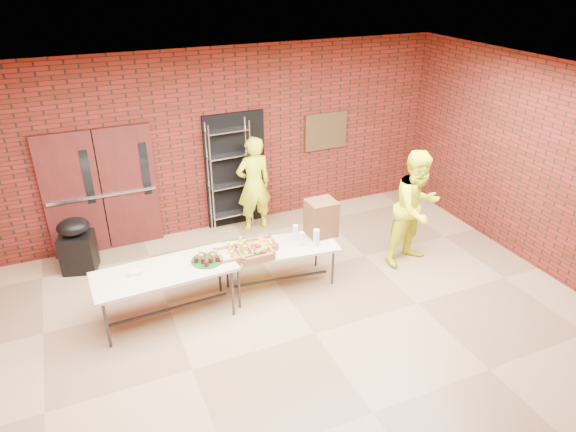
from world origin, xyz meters
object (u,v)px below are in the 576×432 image
object	(u,v)px
coffee_dispenser	(321,218)
volunteer_woman	(254,184)
table_left	(165,274)
covered_grill	(77,245)
table_right	(280,250)
volunteer_man	(416,208)
wire_rack	(230,176)

from	to	relation	value
coffee_dispenser	volunteer_woman	size ratio (longest dim) A/B	0.32
table_left	covered_grill	world-z (taller)	covered_grill
table_right	volunteer_woman	size ratio (longest dim) A/B	0.99
volunteer_woman	volunteer_man	world-z (taller)	volunteer_man
wire_rack	volunteer_woman	world-z (taller)	wire_rack
table_left	volunteer_man	distance (m)	3.96
table_right	covered_grill	distance (m)	3.22
table_right	volunteer_man	size ratio (longest dim) A/B	0.92
table_left	volunteer_woman	world-z (taller)	volunteer_woman
table_right	volunteer_woman	world-z (taller)	volunteer_woman
coffee_dispenser	volunteer_man	world-z (taller)	volunteer_man
table_right	coffee_dispenser	bearing A→B (deg)	14.38
volunteer_woman	volunteer_man	bearing A→B (deg)	130.47
covered_grill	wire_rack	bearing A→B (deg)	24.80
table_right	volunteer_man	distance (m)	2.28
covered_grill	volunteer_woman	world-z (taller)	volunteer_woman
coffee_dispenser	volunteer_woman	distance (m)	1.84
table_left	coffee_dispenser	world-z (taller)	coffee_dispenser
coffee_dispenser	wire_rack	bearing A→B (deg)	111.50
table_right	wire_rack	bearing A→B (deg)	99.00
wire_rack	table_right	size ratio (longest dim) A/B	1.15
volunteer_man	volunteer_woman	bearing A→B (deg)	122.92
covered_grill	volunteer_man	world-z (taller)	volunteer_man
wire_rack	coffee_dispenser	size ratio (longest dim) A/B	3.63
table_left	volunteer_man	size ratio (longest dim) A/B	1.00
wire_rack	covered_grill	xyz separation A→B (m)	(-2.66, -0.42, -0.55)
wire_rack	table_right	xyz separation A→B (m)	(0.07, -2.10, -0.38)
wire_rack	table_right	bearing A→B (deg)	-90.94
coffee_dispenser	volunteer_woman	xyz separation A→B (m)	(-0.42, 1.79, -0.09)
table_left	table_right	distance (m)	1.71
wire_rack	volunteer_woman	size ratio (longest dim) A/B	1.15
wire_rack	table_left	xyz separation A→B (m)	(-1.63, -2.19, -0.30)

